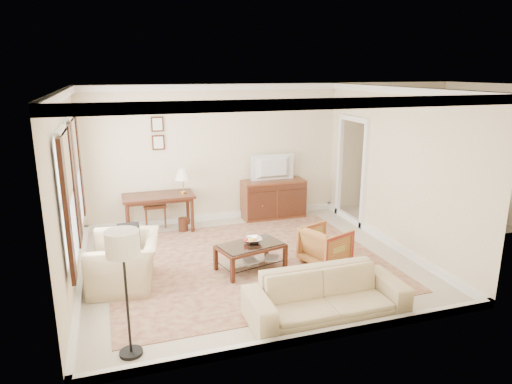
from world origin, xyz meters
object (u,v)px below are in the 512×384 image
writing_desk (159,200)px  club_armchair (124,254)px  sideboard (273,199)px  coffee_table (251,250)px  tv (274,160)px  sofa (327,288)px  striped_armchair (325,244)px

writing_desk → club_armchair: size_ratio=1.21×
sideboard → club_armchair: (-3.25, -2.43, 0.08)m
coffee_table → sideboard: bearing=62.6°
tv → club_armchair: (-3.25, -2.41, -0.80)m
sideboard → writing_desk: bearing=-176.4°
club_armchair → sofa: size_ratio=0.55×
sideboard → coffee_table: 2.80m
striped_armchair → coffee_table: bearing=62.7°
writing_desk → sofa: (1.72, -4.05, -0.24)m
tv → club_armchair: 4.13m
striped_armchair → club_armchair: 3.25m
sofa → writing_desk: bearing=113.0°
striped_armchair → club_armchair: size_ratio=0.61×
writing_desk → tv: tv is taller
writing_desk → coffee_table: 2.64m
sofa → striped_armchair: bearing=64.2°
sideboard → tv: 0.88m
coffee_table → writing_desk: bearing=117.5°
writing_desk → club_armchair: 2.40m
striped_armchair → sofa: sofa is taller
striped_armchair → sofa: (-0.76, -1.58, 0.06)m
tv → sofa: 4.35m
club_armchair → writing_desk: bearing=169.9°
writing_desk → striped_armchair: (2.48, -2.47, -0.31)m
sideboard → coffee_table: bearing=-117.4°
writing_desk → coffee_table: writing_desk is taller
tv → club_armchair: bearing=36.5°
tv → striped_armchair: size_ratio=1.32×
sofa → tv: bearing=79.4°
sideboard → club_armchair: bearing=-143.3°
tv → coffee_table: bearing=62.4°
tv → coffee_table: 2.94m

